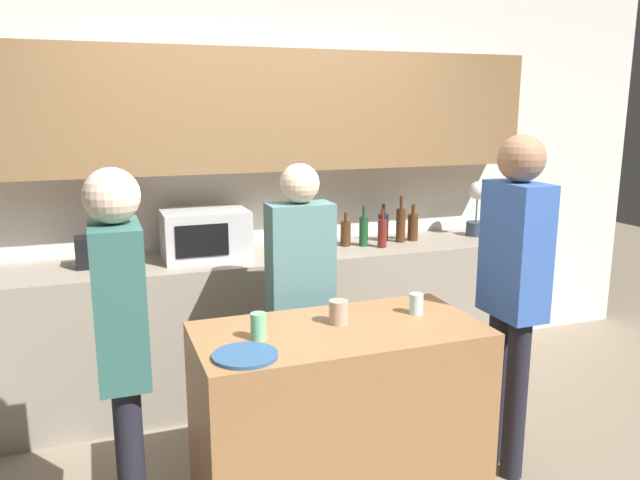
# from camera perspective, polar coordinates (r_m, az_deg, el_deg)

# --- Properties ---
(back_wall) EXTENTS (6.40, 0.40, 2.70)m
(back_wall) POSITION_cam_1_polar(r_m,az_deg,el_deg) (4.17, -6.10, 7.73)
(back_wall) COLOR silver
(back_wall) RESTS_ON ground_plane
(back_counter) EXTENTS (3.60, 0.62, 0.93)m
(back_counter) POSITION_cam_1_polar(r_m,az_deg,el_deg) (4.14, -4.84, -7.51)
(back_counter) COLOR gray
(back_counter) RESTS_ON ground_plane
(kitchen_island) EXTENTS (1.28, 0.64, 0.89)m
(kitchen_island) POSITION_cam_1_polar(r_m,az_deg,el_deg) (2.98, 1.73, -16.07)
(kitchen_island) COLOR #996B42
(kitchen_island) RESTS_ON ground_plane
(microwave) EXTENTS (0.52, 0.39, 0.30)m
(microwave) POSITION_cam_1_polar(r_m,az_deg,el_deg) (3.92, -10.47, 0.55)
(microwave) COLOR #B7BABC
(microwave) RESTS_ON back_counter
(toaster) EXTENTS (0.26, 0.16, 0.18)m
(toaster) POSITION_cam_1_polar(r_m,az_deg,el_deg) (3.89, -19.56, -0.97)
(toaster) COLOR black
(toaster) RESTS_ON back_counter
(potted_plant) EXTENTS (0.14, 0.14, 0.40)m
(potted_plant) POSITION_cam_1_polar(r_m,az_deg,el_deg) (4.66, 14.14, 2.80)
(potted_plant) COLOR #333D4C
(potted_plant) RESTS_ON back_counter
(bottle_0) EXTENTS (0.06, 0.06, 0.25)m
(bottle_0) POSITION_cam_1_polar(r_m,az_deg,el_deg) (4.23, 0.65, 0.87)
(bottle_0) COLOR #472814
(bottle_0) RESTS_ON back_counter
(bottle_1) EXTENTS (0.07, 0.07, 0.23)m
(bottle_1) POSITION_cam_1_polar(r_m,az_deg,el_deg) (4.20, 2.36, 0.64)
(bottle_1) COLOR #472814
(bottle_1) RESTS_ON back_counter
(bottle_2) EXTENTS (0.06, 0.06, 0.27)m
(bottle_2) POSITION_cam_1_polar(r_m,az_deg,el_deg) (4.20, 4.01, 0.85)
(bottle_2) COLOR #194723
(bottle_2) RESTS_ON back_counter
(bottle_3) EXTENTS (0.06, 0.06, 0.26)m
(bottle_3) POSITION_cam_1_polar(r_m,az_deg,el_deg) (4.17, 5.71, 0.66)
(bottle_3) COLOR maroon
(bottle_3) RESTS_ON back_counter
(bottle_4) EXTENTS (0.07, 0.07, 0.26)m
(bottle_4) POSITION_cam_1_polar(r_m,az_deg,el_deg) (4.38, 5.80, 1.21)
(bottle_4) COLOR black
(bottle_4) RESTS_ON back_counter
(bottle_5) EXTENTS (0.07, 0.07, 0.32)m
(bottle_5) POSITION_cam_1_polar(r_m,az_deg,el_deg) (4.35, 7.39, 1.43)
(bottle_5) COLOR #472814
(bottle_5) RESTS_ON back_counter
(bottle_6) EXTENTS (0.07, 0.07, 0.26)m
(bottle_6) POSITION_cam_1_polar(r_m,az_deg,el_deg) (4.42, 8.48, 1.22)
(bottle_6) COLOR #472814
(bottle_6) RESTS_ON back_counter
(plate_on_island) EXTENTS (0.26, 0.26, 0.01)m
(plate_on_island) POSITION_cam_1_polar(r_m,az_deg,el_deg) (2.50, -6.86, -10.44)
(plate_on_island) COLOR #2D5684
(plate_on_island) RESTS_ON kitchen_island
(cup_0) EXTENTS (0.07, 0.07, 0.10)m
(cup_0) POSITION_cam_1_polar(r_m,az_deg,el_deg) (3.00, 8.79, -5.78)
(cup_0) COLOR silver
(cup_0) RESTS_ON kitchen_island
(cup_1) EXTENTS (0.09, 0.09, 0.11)m
(cup_1) POSITION_cam_1_polar(r_m,az_deg,el_deg) (2.84, 1.71, -6.60)
(cup_1) COLOR tan
(cup_1) RESTS_ON kitchen_island
(cup_2) EXTENTS (0.07, 0.07, 0.12)m
(cup_2) POSITION_cam_1_polar(r_m,az_deg,el_deg) (2.66, -5.65, -7.85)
(cup_2) COLOR #75BF86
(cup_2) RESTS_ON kitchen_island
(person_left) EXTENTS (0.23, 0.34, 1.72)m
(person_left) POSITION_cam_1_polar(r_m,az_deg,el_deg) (3.21, 17.28, -3.23)
(person_left) COLOR black
(person_left) RESTS_ON ground_plane
(person_center) EXTENTS (0.34, 0.21, 1.57)m
(person_center) POSITION_cam_1_polar(r_m,az_deg,el_deg) (3.31, -1.81, -4.13)
(person_center) COLOR black
(person_center) RESTS_ON ground_plane
(person_right) EXTENTS (0.21, 0.34, 1.63)m
(person_right) POSITION_cam_1_polar(r_m,az_deg,el_deg) (2.59, -17.70, -8.39)
(person_right) COLOR black
(person_right) RESTS_ON ground_plane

